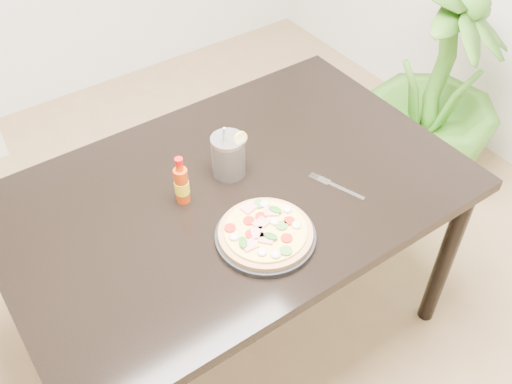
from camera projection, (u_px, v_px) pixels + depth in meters
dining_table at (234, 207)px, 1.79m from camera, size 1.40×0.90×0.75m
plate at (265, 236)px, 1.58m from camera, size 0.28×0.28×0.02m
pizza at (266, 232)px, 1.57m from camera, size 0.26×0.26×0.03m
hot_sauce_bottle at (182, 184)px, 1.65m from camera, size 0.05×0.05×0.16m
cola_cup at (228, 156)px, 1.74m from camera, size 0.11×0.10×0.19m
fork at (335, 186)px, 1.73m from camera, size 0.08×0.18×0.00m
houseplant at (438, 87)px, 2.51m from camera, size 0.83×0.83×1.06m
plant_pot at (419, 159)px, 2.80m from camera, size 0.28×0.28×0.22m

